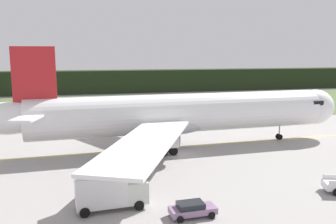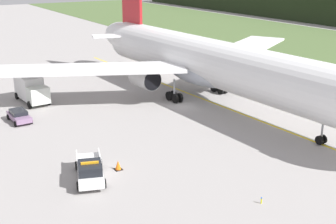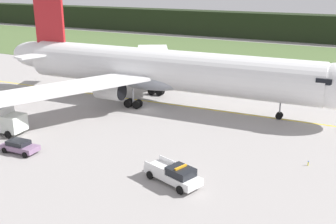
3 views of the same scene
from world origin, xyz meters
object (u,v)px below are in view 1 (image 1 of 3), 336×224
at_px(catering_truck, 109,190).
at_px(staff_car, 192,209).
at_px(airliner, 178,114).
at_px(apron_cone, 332,180).

height_order(catering_truck, staff_car, catering_truck).
xyz_separation_m(catering_truck, staff_car, (6.83, -3.28, -1.04)).
distance_m(airliner, staff_car, 23.62).
distance_m(airliner, catering_truck, 22.88).
relative_size(catering_truck, staff_car, 1.60).
bearing_deg(catering_truck, apron_cone, 1.99).
xyz_separation_m(airliner, staff_car, (-4.77, -22.74, -4.27)).
relative_size(catering_truck, apron_cone, 7.94).
xyz_separation_m(catering_truck, apron_cone, (23.88, 0.83, -1.34)).
bearing_deg(staff_car, catering_truck, 154.36).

